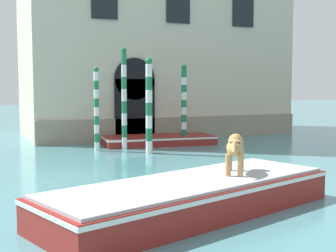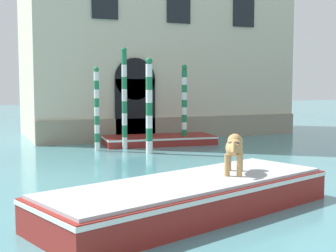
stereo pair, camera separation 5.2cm
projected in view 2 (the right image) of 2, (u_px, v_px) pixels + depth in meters
The scene contains 7 objects.
boat_foreground at pixel (191, 196), 9.27m from camera, with size 6.70×3.94×0.69m.
dog_on_deck at pixel (234, 148), 9.95m from camera, with size 0.80×1.09×0.83m.
boat_moored_near_palazzo at pixel (159, 140), 20.08m from camera, with size 4.90×2.43×0.37m.
mooring_pole_0 at pixel (184, 104), 20.01m from camera, with size 0.24×0.24×3.42m.
mooring_pole_1 at pixel (97, 109), 18.01m from camera, with size 0.20×0.20×3.25m.
mooring_pole_2 at pixel (124, 98), 18.45m from camera, with size 0.22×0.22×4.02m.
mooring_pole_3 at pixel (149, 105), 17.27m from camera, with size 0.26×0.26×3.56m.
Camera 2 is at (-7.35, -1.48, 2.56)m, focal length 50.00 mm.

